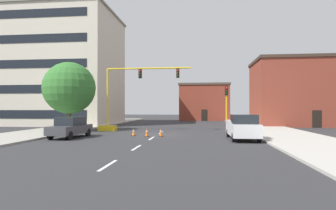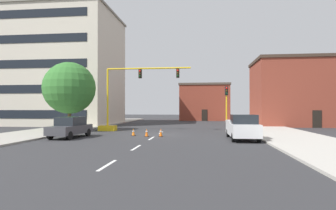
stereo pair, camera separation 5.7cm
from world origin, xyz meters
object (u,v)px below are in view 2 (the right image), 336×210
at_px(sedan_dark_gray_near_left, 70,127).
at_px(traffic_cone_roadside_b, 147,133).
at_px(traffic_light_pole_right, 226,98).
at_px(traffic_cone_roadside_a, 161,133).
at_px(pickup_truck_white, 242,127).
at_px(traffic_cone_roadside_c, 133,132).
at_px(tree_left_near, 69,88).
at_px(traffic_signal_gantry, 119,110).

bearing_deg(sedan_dark_gray_near_left, traffic_cone_roadside_b, 14.68).
distance_m(traffic_light_pole_right, traffic_cone_roadside_a, 9.56).
xyz_separation_m(sedan_dark_gray_near_left, traffic_cone_roadside_b, (6.17, 1.62, -0.54)).
relative_size(pickup_truck_white, traffic_cone_roadside_c, 8.46).
distance_m(traffic_light_pole_right, traffic_cone_roadside_b, 10.48).
height_order(sedan_dark_gray_near_left, traffic_cone_roadside_c, sedan_dark_gray_near_left).
bearing_deg(pickup_truck_white, tree_left_near, 160.16).
distance_m(traffic_signal_gantry, tree_left_near, 5.82).
xyz_separation_m(traffic_light_pole_right, traffic_cone_roadside_c, (-8.72, -6.09, -3.21)).
xyz_separation_m(pickup_truck_white, traffic_cone_roadside_b, (-7.91, 1.40, -0.62)).
xyz_separation_m(pickup_truck_white, sedan_dark_gray_near_left, (-14.08, -0.21, -0.09)).
bearing_deg(traffic_cone_roadside_c, tree_left_near, 152.32).
xyz_separation_m(traffic_light_pole_right, sedan_dark_gray_near_left, (-13.57, -8.31, -2.64)).
relative_size(tree_left_near, sedan_dark_gray_near_left, 1.60).
distance_m(traffic_light_pole_right, pickup_truck_white, 8.51).
xyz_separation_m(traffic_cone_roadside_a, traffic_cone_roadside_c, (-2.54, 0.49, -0.04)).
bearing_deg(pickup_truck_white, sedan_dark_gray_near_left, -179.14).
bearing_deg(traffic_cone_roadside_c, sedan_dark_gray_near_left, -155.39).
bearing_deg(traffic_signal_gantry, traffic_cone_roadside_a, -46.59).
bearing_deg(traffic_cone_roadside_c, traffic_cone_roadside_a, -10.79).
xyz_separation_m(pickup_truck_white, traffic_cone_roadside_c, (-9.23, 2.01, -0.66)).
relative_size(sedan_dark_gray_near_left, traffic_cone_roadside_c, 7.22).
bearing_deg(tree_left_near, traffic_signal_gantry, 10.28).
bearing_deg(traffic_cone_roadside_b, traffic_cone_roadside_c, 155.34).
xyz_separation_m(traffic_signal_gantry, pickup_truck_white, (12.04, -7.19, -1.32)).
distance_m(tree_left_near, traffic_cone_roadside_a, 12.37).
distance_m(traffic_signal_gantry, traffic_cone_roadside_c, 6.22).
distance_m(traffic_cone_roadside_a, traffic_cone_roadside_b, 1.23).
bearing_deg(sedan_dark_gray_near_left, tree_left_near, 116.46).
xyz_separation_m(traffic_signal_gantry, traffic_cone_roadside_b, (4.13, -5.79, -1.95)).
distance_m(traffic_signal_gantry, traffic_cone_roadside_a, 8.04).
height_order(traffic_signal_gantry, sedan_dark_gray_near_left, traffic_signal_gantry).
bearing_deg(traffic_signal_gantry, tree_left_near, -169.72).
relative_size(tree_left_near, pickup_truck_white, 1.37).
relative_size(traffic_light_pole_right, traffic_cone_roadside_a, 6.61).
bearing_deg(sedan_dark_gray_near_left, pickup_truck_white, 0.86).
bearing_deg(tree_left_near, traffic_light_pole_right, 6.34).
bearing_deg(traffic_cone_roadside_a, traffic_cone_roadside_c, 169.21).
distance_m(tree_left_near, traffic_cone_roadside_b, 11.39).
height_order(tree_left_near, traffic_cone_roadside_c, tree_left_near).
distance_m(tree_left_near, traffic_cone_roadside_c, 10.07).
height_order(traffic_light_pole_right, tree_left_near, tree_left_near).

